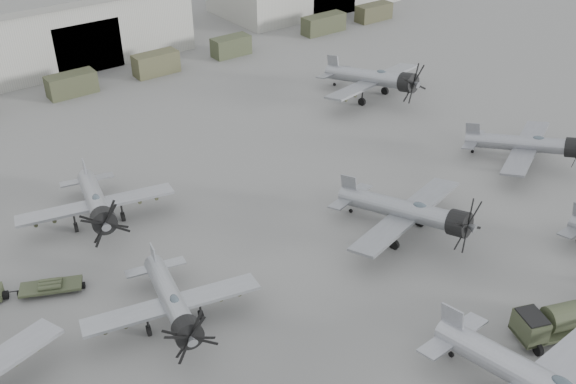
% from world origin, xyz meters
% --- Properties ---
extents(ground, '(220.00, 220.00, 0.00)m').
position_xyz_m(ground, '(0.00, 0.00, 0.00)').
color(ground, slate).
rests_on(ground, ground).
extents(hangar_center, '(29.00, 14.80, 8.70)m').
position_xyz_m(hangar_center, '(0.00, 61.96, 4.37)').
color(hangar_center, '#A5A59A').
rests_on(hangar_center, ground).
extents(support_truck_3, '(5.38, 2.20, 2.43)m').
position_xyz_m(support_truck_3, '(-4.38, 50.00, 1.21)').
color(support_truck_3, '#383C27').
rests_on(support_truck_3, ground).
extents(support_truck_4, '(5.37, 2.20, 2.58)m').
position_xyz_m(support_truck_4, '(5.95, 50.00, 1.29)').
color(support_truck_4, '#46462E').
rests_on(support_truck_4, ground).
extents(support_truck_5, '(4.96, 2.20, 2.42)m').
position_xyz_m(support_truck_5, '(16.49, 50.00, 1.21)').
color(support_truck_5, '#393F29').
rests_on(support_truck_5, ground).
extents(support_truck_6, '(6.44, 2.20, 2.49)m').
position_xyz_m(support_truck_6, '(31.75, 50.00, 1.24)').
color(support_truck_6, '#383C27').
rests_on(support_truck_6, ground).
extents(support_truck_7, '(5.66, 2.20, 2.37)m').
position_xyz_m(support_truck_7, '(41.29, 50.00, 1.19)').
color(support_truck_7, '#3F3E29').
rests_on(support_truck_7, ground).
extents(aircraft_mid_1, '(11.25, 10.13, 4.47)m').
position_xyz_m(aircraft_mid_1, '(-12.80, 10.50, 2.03)').
color(aircraft_mid_1, '#95999E').
rests_on(aircraft_mid_1, ground).
extents(aircraft_mid_2, '(12.65, 11.39, 5.03)m').
position_xyz_m(aircraft_mid_2, '(5.97, 8.53, 2.29)').
color(aircraft_mid_2, gray).
rests_on(aircraft_mid_2, ground).
extents(aircraft_mid_3, '(11.25, 10.20, 4.61)m').
position_xyz_m(aircraft_mid_3, '(22.52, 9.96, 2.10)').
color(aircraft_mid_3, gray).
rests_on(aircraft_mid_3, ground).
extents(aircraft_far_0, '(11.99, 10.80, 4.77)m').
position_xyz_m(aircraft_far_0, '(-12.17, 23.92, 2.17)').
color(aircraft_far_0, '#9A9CA2').
rests_on(aircraft_far_0, ground).
extents(aircraft_far_1, '(13.71, 12.34, 5.44)m').
position_xyz_m(aircraft_far_1, '(21.53, 28.78, 2.48)').
color(aircraft_far_1, gray).
rests_on(aircraft_far_1, ground).
extents(fuel_tanker, '(6.54, 4.11, 2.40)m').
position_xyz_m(fuel_tanker, '(5.92, -4.32, 1.38)').
color(fuel_tanker, '#373E28').
rests_on(fuel_tanker, ground).
extents(tug_trailer, '(6.94, 4.11, 1.41)m').
position_xyz_m(tug_trailer, '(-20.18, 19.60, 0.53)').
color(tug_trailer, '#363D28').
rests_on(tug_trailer, ground).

